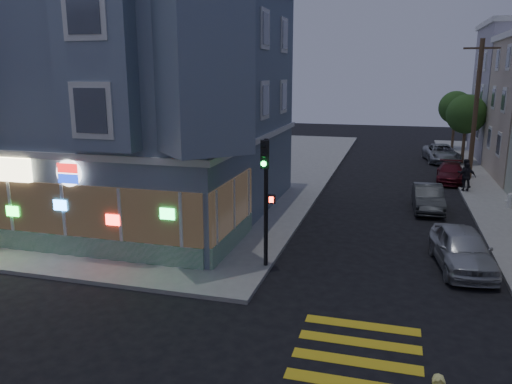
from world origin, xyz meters
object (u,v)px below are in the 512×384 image
at_px(pedestrian_b, 467,177).
at_px(parked_car_b, 428,198).
at_px(street_tree_near, 466,114).
at_px(utility_pole, 476,108).
at_px(fire_hydrant, 510,200).
at_px(parked_car_c, 451,173).
at_px(street_tree_far, 456,108).
at_px(parked_car_a, 462,249).
at_px(parked_car_d, 441,153).
at_px(traffic_signal, 266,182).
at_px(pedestrian_a, 465,173).

distance_m(pedestrian_b, parked_car_b, 5.23).
bearing_deg(parked_car_b, street_tree_near, 75.68).
relative_size(utility_pole, fire_hydrant, 11.30).
bearing_deg(utility_pole, parked_car_c, -137.95).
xyz_separation_m(street_tree_far, parked_car_a, (-2.53, -31.02, -3.18)).
bearing_deg(pedestrian_b, street_tree_far, -102.26).
bearing_deg(parked_car_c, parked_car_d, 94.53).
relative_size(pedestrian_b, parked_car_a, 0.39).
height_order(parked_car_a, traffic_signal, traffic_signal).
distance_m(street_tree_far, parked_car_c, 15.60).
bearing_deg(street_tree_far, fire_hydrant, -87.90).
xyz_separation_m(parked_car_a, traffic_signal, (-6.85, -2.10, 2.53)).
height_order(parked_car_b, fire_hydrant, parked_car_b).
xyz_separation_m(parked_car_c, fire_hydrant, (2.30, -6.65, -0.04)).
xyz_separation_m(street_tree_near, street_tree_far, (0.00, 8.00, 0.00)).
bearing_deg(street_tree_near, fire_hydrant, -86.69).
xyz_separation_m(street_tree_far, pedestrian_b, (-0.90, -18.32, -2.93)).
bearing_deg(traffic_signal, parked_car_b, 42.81).
bearing_deg(street_tree_far, pedestrian_a, -92.99).
relative_size(utility_pole, street_tree_far, 1.70).
xyz_separation_m(street_tree_near, parked_car_b, (-3.30, -14.95, -3.26)).
bearing_deg(parked_car_c, pedestrian_a, -69.18).
relative_size(utility_pole, parked_car_a, 2.04).
distance_m(street_tree_far, fire_hydrant, 22.10).
xyz_separation_m(parked_car_b, parked_car_d, (1.80, 15.85, 0.04)).
distance_m(utility_pole, parked_car_b, 10.33).
height_order(utility_pole, fire_hydrant, utility_pole).
height_order(pedestrian_b, parked_car_c, pedestrian_b).
distance_m(street_tree_near, pedestrian_b, 10.76).
relative_size(parked_car_a, traffic_signal, 0.96).
xyz_separation_m(parked_car_a, fire_hydrant, (3.33, 9.20, -0.18)).
relative_size(utility_pole, pedestrian_b, 5.26).
distance_m(street_tree_near, parked_car_d, 3.67).
distance_m(street_tree_near, parked_car_a, 23.38).
xyz_separation_m(pedestrian_a, pedestrian_b, (0.00, -1.09, -0.02)).
xyz_separation_m(pedestrian_b, parked_car_d, (-0.60, 11.22, -0.30)).
height_order(street_tree_far, parked_car_c, street_tree_far).
bearing_deg(parked_car_c, utility_pole, 46.57).
distance_m(parked_car_b, traffic_signal, 12.13).
xyz_separation_m(utility_pole, pedestrian_a, (-0.70, -3.22, -3.77)).
relative_size(pedestrian_a, parked_car_c, 0.41).
bearing_deg(parked_car_c, fire_hydrant, -66.40).
xyz_separation_m(utility_pole, traffic_signal, (-9.18, -19.12, -1.52)).
bearing_deg(traffic_signal, pedestrian_a, 45.58).
bearing_deg(utility_pole, street_tree_far, 89.18).
height_order(utility_pole, pedestrian_a, utility_pole).
bearing_deg(street_tree_far, parked_car_b, -98.20).
bearing_deg(pedestrian_a, parked_car_a, 79.93).
relative_size(pedestrian_b, parked_car_d, 0.34).
height_order(street_tree_far, parked_car_b, street_tree_far).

